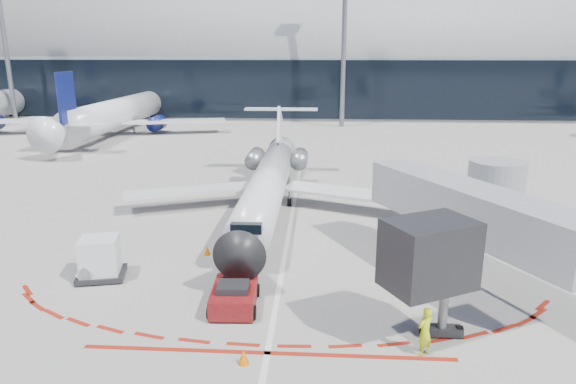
# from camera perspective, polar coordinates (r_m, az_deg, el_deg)

# --- Properties ---
(ground) EXTENTS (260.00, 260.00, 0.00)m
(ground) POSITION_cam_1_polar(r_m,az_deg,el_deg) (30.33, -0.10, -5.60)
(ground) COLOR slate
(ground) RESTS_ON ground
(apron_centerline) EXTENTS (0.25, 40.00, 0.01)m
(apron_centerline) POSITION_cam_1_polar(r_m,az_deg,el_deg) (32.20, 0.13, -4.32)
(apron_centerline) COLOR silver
(apron_centerline) RESTS_ON ground
(apron_stop_bar) EXTENTS (14.00, 0.25, 0.01)m
(apron_stop_bar) POSITION_cam_1_polar(r_m,az_deg,el_deg) (20.06, -2.32, -17.44)
(apron_stop_bar) COLOR maroon
(apron_stop_bar) RESTS_ON ground
(terminal_building) EXTENTS (150.00, 24.15, 24.00)m
(terminal_building) POSITION_cam_1_polar(r_m,az_deg,el_deg) (93.27, 2.55, 13.98)
(terminal_building) COLOR gray
(terminal_building) RESTS_ON ground
(jet_bridge) EXTENTS (10.03, 15.20, 4.90)m
(jet_bridge) POSITION_cam_1_polar(r_m,az_deg,el_deg) (27.61, 20.21, -2.13)
(jet_bridge) COLOR #9B9EA3
(jet_bridge) RESTS_ON ground
(light_mast_west) EXTENTS (0.70, 0.70, 25.00)m
(light_mast_west) POSITION_cam_1_polar(r_m,az_deg,el_deg) (89.50, -28.97, 14.63)
(light_mast_west) COLOR slate
(light_mast_west) RESTS_ON ground
(light_mast_centre) EXTENTS (0.70, 0.70, 25.00)m
(light_mast_centre) POSITION_cam_1_polar(r_m,az_deg,el_deg) (76.33, 6.24, 16.57)
(light_mast_centre) COLOR slate
(light_mast_centre) RESTS_ON ground
(regional_jet) EXTENTS (20.69, 25.52, 6.39)m
(regional_jet) POSITION_cam_1_polar(r_m,az_deg,el_deg) (35.66, -2.12, 1.22)
(regional_jet) COLOR silver
(regional_jet) RESTS_ON ground
(pushback_tug) EXTENTS (2.17, 4.83, 1.25)m
(pushback_tug) POSITION_cam_1_polar(r_m,az_deg,el_deg) (22.99, -5.99, -11.39)
(pushback_tug) COLOR #570C0C
(pushback_tug) RESTS_ON ground
(ramp_worker) EXTENTS (0.83, 0.80, 1.91)m
(ramp_worker) POSITION_cam_1_polar(r_m,az_deg,el_deg) (20.11, 14.95, -14.75)
(ramp_worker) COLOR #DDEF19
(ramp_worker) RESTS_ON ground
(uld_container) EXTENTS (2.60, 2.35, 2.10)m
(uld_container) POSITION_cam_1_polar(r_m,az_deg,el_deg) (27.00, -20.15, -6.96)
(uld_container) COLOR black
(uld_container) RESTS_ON ground
(safety_cone_left) EXTENTS (0.37, 0.37, 0.51)m
(safety_cone_left) POSITION_cam_1_polar(r_m,az_deg,el_deg) (28.80, -8.98, -6.43)
(safety_cone_left) COLOR #E36404
(safety_cone_left) RESTS_ON ground
(safety_cone_right) EXTENTS (0.40, 0.40, 0.56)m
(safety_cone_right) POSITION_cam_1_polar(r_m,az_deg,el_deg) (19.40, -4.97, -17.79)
(safety_cone_right) COLOR #E36404
(safety_cone_right) RESTS_ON ground
(bg_airliner_1) EXTENTS (33.74, 35.73, 10.92)m
(bg_airliner_1) POSITION_cam_1_polar(r_m,az_deg,el_deg) (73.93, -18.36, 10.46)
(bg_airliner_1) COLOR silver
(bg_airliner_1) RESTS_ON ground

